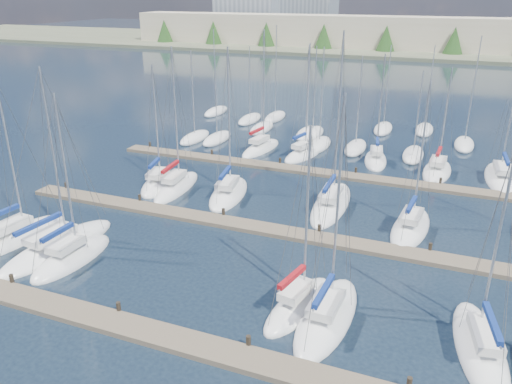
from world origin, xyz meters
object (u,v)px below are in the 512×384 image
at_px(sailboat_b, 58,247).
at_px(sailboat_e, 327,316).
at_px(sailboat_a, 17,237).
at_px(sailboat_p, 376,160).
at_px(sailboat_q, 437,171).
at_px(sailboat_r, 500,178).
at_px(sailboat_k, 331,204).
at_px(sailboat_d, 298,305).
at_px(sailboat_h, 159,184).
at_px(sailboat_c, 72,257).
at_px(sailboat_n, 261,148).
at_px(sailboat_f, 480,348).
at_px(sailboat_i, 177,187).
at_px(sailboat_l, 410,227).
at_px(sailboat_o, 303,154).
at_px(sailboat_j, 229,193).

height_order(sailboat_b, sailboat_e, sailboat_b).
relative_size(sailboat_e, sailboat_a, 1.08).
relative_size(sailboat_p, sailboat_b, 0.89).
relative_size(sailboat_q, sailboat_r, 0.72).
bearing_deg(sailboat_k, sailboat_d, -84.83).
height_order(sailboat_k, sailboat_h, sailboat_k).
bearing_deg(sailboat_c, sailboat_h, 99.34).
relative_size(sailboat_n, sailboat_h, 1.18).
bearing_deg(sailboat_c, sailboat_f, 2.04).
relative_size(sailboat_i, sailboat_a, 1.09).
bearing_deg(sailboat_k, sailboat_l, -19.61).
height_order(sailboat_k, sailboat_f, sailboat_k).
bearing_deg(sailboat_n, sailboat_k, -40.69).
height_order(sailboat_l, sailboat_r, sailboat_r).
bearing_deg(sailboat_b, sailboat_k, 48.57).
relative_size(sailboat_o, sailboat_d, 1.10).
height_order(sailboat_k, sailboat_l, sailboat_k).
xyz_separation_m(sailboat_o, sailboat_d, (8.03, -27.56, -0.00)).
bearing_deg(sailboat_d, sailboat_e, -1.52).
distance_m(sailboat_i, sailboat_f, 29.43).
relative_size(sailboat_b, sailboat_l, 1.11).
bearing_deg(sailboat_b, sailboat_d, 5.03).
bearing_deg(sailboat_b, sailboat_f, 5.19).
height_order(sailboat_f, sailboat_a, sailboat_a).
height_order(sailboat_b, sailboat_l, sailboat_b).
distance_m(sailboat_k, sailboat_l, 7.17).
xyz_separation_m(sailboat_c, sailboat_d, (16.16, 0.42, 0.01)).
distance_m(sailboat_l, sailboat_r, 16.18).
distance_m(sailboat_j, sailboat_n, 14.06).
relative_size(sailboat_j, sailboat_a, 1.10).
distance_m(sailboat_o, sailboat_k, 13.82).
height_order(sailboat_q, sailboat_c, sailboat_c).
xyz_separation_m(sailboat_q, sailboat_e, (-4.38, -27.84, 0.01)).
distance_m(sailboat_c, sailboat_n, 28.58).
xyz_separation_m(sailboat_r, sailboat_a, (-34.11, -27.08, -0.01)).
relative_size(sailboat_o, sailboat_j, 0.93).
xyz_separation_m(sailboat_b, sailboat_h, (0.00, 13.41, 0.01)).
distance_m(sailboat_k, sailboat_h, 16.41).
bearing_deg(sailboat_l, sailboat_i, -176.73).
relative_size(sailboat_e, sailboat_h, 1.13).
distance_m(sailboat_j, sailboat_h, 7.16).
xyz_separation_m(sailboat_k, sailboat_l, (6.81, -2.23, -0.01)).
relative_size(sailboat_o, sailboat_h, 1.07).
distance_m(sailboat_l, sailboat_n, 23.64).
xyz_separation_m(sailboat_e, sailboat_f, (7.97, 0.29, -0.00)).
distance_m(sailboat_f, sailboat_h, 31.25).
bearing_deg(sailboat_h, sailboat_k, -9.14).
relative_size(sailboat_f, sailboat_h, 1.01).
bearing_deg(sailboat_r, sailboat_e, -112.71).
bearing_deg(sailboat_o, sailboat_j, -89.05).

